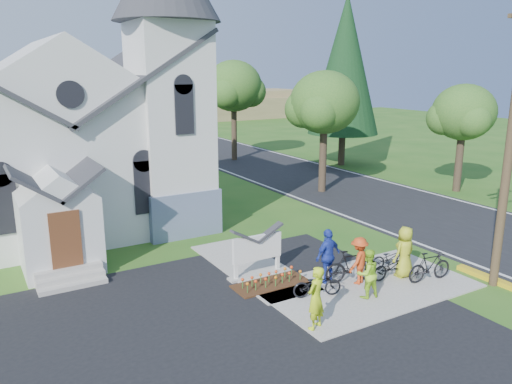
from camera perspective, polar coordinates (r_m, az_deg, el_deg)
ground at (r=16.13m, az=9.86°, el=-12.45°), size 120.00×120.00×0.00m
road at (r=33.21m, az=6.40°, el=1.47°), size 8.00×90.00×0.02m
sidewalk at (r=17.37m, az=12.63°, el=-10.50°), size 7.00×4.00×0.05m
church at (r=23.80m, az=-20.80°, el=8.53°), size 12.35×12.00×13.00m
church_sign at (r=17.47m, az=0.13°, el=-6.46°), size 2.20×0.40×1.70m
flower_bed at (r=17.13m, az=1.69°, el=-10.47°), size 2.60×1.10×0.07m
tree_road_near at (r=29.21m, az=7.85°, el=10.04°), size 4.00×4.00×7.05m
tree_road_mid at (r=39.53m, az=-2.57°, el=11.96°), size 4.40×4.40×7.80m
tree_road_far at (r=31.47m, az=22.65°, el=8.34°), size 3.60×3.60×6.30m
conifer at (r=37.91m, az=10.16°, el=14.11°), size 5.20×5.20×12.40m
distant_hills at (r=68.62m, az=-19.84°, el=8.96°), size 61.00×10.00×5.60m
cyclist_0 at (r=14.17m, az=6.84°, el=-11.91°), size 0.78×0.66×1.82m
bike_0 at (r=16.18m, az=7.00°, el=-10.42°), size 1.69×1.01×0.84m
cyclist_1 at (r=16.27m, az=12.62°, el=-9.07°), size 0.85×0.70×1.60m
bike_1 at (r=17.36m, az=10.84°, el=-8.29°), size 1.98×0.99×1.15m
cyclist_2 at (r=17.07m, az=8.22°, el=-7.23°), size 1.17×0.64×1.89m
bike_2 at (r=18.01m, az=15.34°, el=-8.17°), size 1.70×0.67×0.88m
cyclist_3 at (r=17.22m, az=11.69°, el=-7.67°), size 1.19×0.93×1.62m
bike_3 at (r=18.12m, az=19.24°, el=-8.03°), size 1.80×0.72×1.05m
cyclist_4 at (r=18.10m, az=16.62°, el=-6.57°), size 0.93×0.64×1.81m
bike_4 at (r=18.86m, az=15.10°, el=-7.26°), size 1.61×0.84×0.80m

